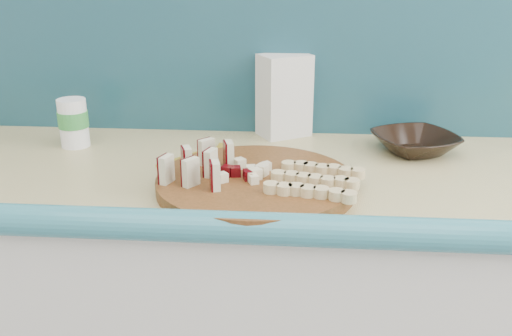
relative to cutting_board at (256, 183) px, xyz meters
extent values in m
cube|color=tan|center=(0.06, 0.12, -0.03)|extent=(2.20, 0.60, 0.03)
cube|color=teal|center=(0.06, -0.18, -0.03)|extent=(2.20, 0.06, 0.03)
cube|color=teal|center=(0.06, 0.41, 0.24)|extent=(2.20, 0.02, 0.50)
cylinder|color=#45290E|center=(0.00, 0.00, 0.00)|extent=(0.49, 0.49, 0.03)
cube|color=beige|center=(-0.17, -0.04, 0.04)|extent=(0.02, 0.04, 0.06)
cube|color=#3F0408|center=(-0.18, -0.04, 0.04)|extent=(0.01, 0.03, 0.06)
cube|color=beige|center=(-0.14, 0.01, 0.04)|extent=(0.02, 0.04, 0.06)
cube|color=#3F0408|center=(-0.15, 0.01, 0.04)|extent=(0.01, 0.03, 0.06)
cube|color=beige|center=(-0.11, 0.07, 0.04)|extent=(0.02, 0.04, 0.06)
cube|color=#3F0408|center=(-0.12, 0.07, 0.04)|extent=(0.01, 0.03, 0.06)
cube|color=beige|center=(-0.12, -0.06, 0.04)|extent=(0.02, 0.04, 0.06)
cube|color=#3F0408|center=(-0.13, -0.05, 0.04)|extent=(0.01, 0.03, 0.06)
cube|color=beige|center=(-0.09, 0.00, 0.04)|extent=(0.02, 0.04, 0.06)
cube|color=#3F0408|center=(-0.10, 0.00, 0.04)|extent=(0.01, 0.03, 0.06)
cube|color=beige|center=(-0.06, 0.06, 0.04)|extent=(0.02, 0.04, 0.06)
cube|color=#3F0408|center=(-0.07, 0.06, 0.04)|extent=(0.01, 0.03, 0.06)
cube|color=beige|center=(-0.07, -0.07, 0.04)|extent=(0.02, 0.04, 0.06)
cube|color=#3F0408|center=(-0.08, -0.07, 0.04)|extent=(0.01, 0.03, 0.06)
cube|color=beige|center=(-0.02, 0.00, 0.02)|extent=(0.02, 0.02, 0.02)
cube|color=beige|center=(-0.01, 0.01, 0.02)|extent=(0.02, 0.02, 0.02)
cube|color=#3F0408|center=(0.00, 0.02, 0.02)|extent=(0.02, 0.02, 0.02)
cube|color=beige|center=(-0.02, 0.01, 0.02)|extent=(0.02, 0.02, 0.02)
cube|color=beige|center=(-0.02, 0.02, 0.02)|extent=(0.02, 0.02, 0.02)
cube|color=beige|center=(-0.03, 0.03, 0.02)|extent=(0.02, 0.02, 0.02)
cube|color=beige|center=(-0.03, 0.02, 0.02)|extent=(0.02, 0.02, 0.02)
cube|color=beige|center=(-0.04, 0.01, 0.02)|extent=(0.02, 0.02, 0.02)
cube|color=#3F0408|center=(-0.05, 0.01, 0.02)|extent=(0.02, 0.02, 0.02)
cube|color=beige|center=(-0.04, 0.00, 0.02)|extent=(0.02, 0.02, 0.02)
cube|color=beige|center=(-0.04, -0.01, 0.02)|extent=(0.02, 0.02, 0.02)
cube|color=beige|center=(-0.03, 0.00, 0.02)|extent=(0.02, 0.02, 0.02)
cube|color=beige|center=(-0.02, -0.01, 0.02)|extent=(0.02, 0.02, 0.02)
cube|color=beige|center=(-0.01, -0.02, 0.02)|extent=(0.02, 0.02, 0.02)
cube|color=#3F0408|center=(-0.02, 0.00, 0.02)|extent=(0.02, 0.02, 0.02)
cylinder|color=#CEB77E|center=(0.04, -0.07, 0.02)|extent=(0.03, 0.03, 0.02)
cylinder|color=#CEB77E|center=(0.06, -0.08, 0.02)|extent=(0.03, 0.03, 0.02)
cylinder|color=#CEB77E|center=(0.08, -0.08, 0.02)|extent=(0.03, 0.03, 0.02)
cylinder|color=#CEB77E|center=(0.11, -0.09, 0.02)|extent=(0.03, 0.03, 0.02)
cylinder|color=#CEB77E|center=(0.13, -0.09, 0.02)|extent=(0.03, 0.03, 0.02)
cylinder|color=#CEB77E|center=(0.16, -0.10, 0.02)|extent=(0.03, 0.03, 0.02)
cylinder|color=#CEB77E|center=(0.18, -0.11, 0.02)|extent=(0.03, 0.03, 0.02)
cylinder|color=#CEB77E|center=(0.05, -0.01, 0.02)|extent=(0.03, 0.03, 0.02)
cylinder|color=#CEB77E|center=(0.07, -0.02, 0.02)|extent=(0.03, 0.03, 0.02)
cylinder|color=#CEB77E|center=(0.10, -0.02, 0.02)|extent=(0.03, 0.03, 0.02)
cylinder|color=#CEB77E|center=(0.12, -0.03, 0.02)|extent=(0.03, 0.03, 0.02)
cylinder|color=#CEB77E|center=(0.15, -0.03, 0.02)|extent=(0.03, 0.03, 0.02)
cylinder|color=#CEB77E|center=(0.17, -0.04, 0.02)|extent=(0.03, 0.03, 0.02)
cylinder|color=#CEB77E|center=(0.19, -0.05, 0.02)|extent=(0.03, 0.03, 0.02)
cylinder|color=#CEB77E|center=(0.06, 0.05, 0.02)|extent=(0.03, 0.03, 0.02)
cylinder|color=#CEB77E|center=(0.09, 0.04, 0.02)|extent=(0.03, 0.03, 0.02)
cylinder|color=#CEB77E|center=(0.11, 0.04, 0.02)|extent=(0.03, 0.03, 0.02)
cylinder|color=#CEB77E|center=(0.14, 0.03, 0.02)|extent=(0.03, 0.03, 0.02)
cylinder|color=#CEB77E|center=(0.16, 0.03, 0.02)|extent=(0.03, 0.03, 0.02)
cylinder|color=#CEB77E|center=(0.18, 0.02, 0.02)|extent=(0.03, 0.03, 0.02)
cylinder|color=#CEB77E|center=(0.21, 0.01, 0.02)|extent=(0.03, 0.03, 0.02)
imported|color=black|center=(0.37, 0.26, 0.01)|extent=(0.26, 0.26, 0.05)
cube|color=silver|center=(0.04, 0.38, 0.09)|extent=(0.15, 0.14, 0.21)
cylinder|color=white|center=(-0.47, 0.24, 0.05)|extent=(0.07, 0.07, 0.12)
cylinder|color=green|center=(-0.47, 0.24, 0.06)|extent=(0.07, 0.07, 0.04)
cube|color=gold|center=(-0.17, 0.16, -0.01)|extent=(0.14, 0.16, 0.01)
cube|color=gold|center=(-0.10, 0.19, -0.01)|extent=(0.05, 0.18, 0.01)
cube|color=gold|center=(-0.05, 0.15, -0.01)|extent=(0.11, 0.18, 0.01)
camera|label=1|loc=(0.09, -1.08, 0.45)|focal=40.00mm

